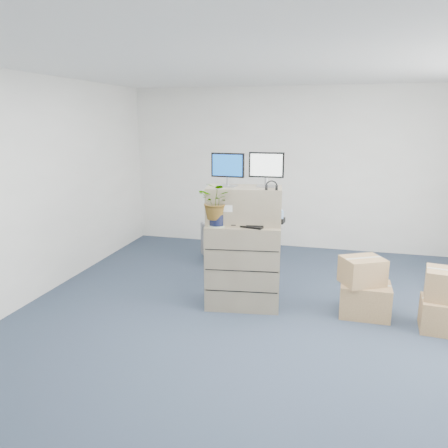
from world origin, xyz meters
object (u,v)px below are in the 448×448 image
at_px(monitor_left, 228,168).
at_px(monitor_right, 266,168).
at_px(potted_plant, 217,206).
at_px(water_bottle, 248,213).
at_px(keyboard, 247,225).
at_px(filing_cabinet_lower, 243,265).
at_px(office_chair, 228,240).

xyz_separation_m(monitor_left, monitor_right, (0.45, 0.08, 0.01)).
relative_size(monitor_right, potted_plant, 0.78).
bearing_deg(water_bottle, keyboard, -85.07).
bearing_deg(water_bottle, potted_plant, -140.42).
distance_m(keyboard, potted_plant, 0.42).
xyz_separation_m(filing_cabinet_lower, water_bottle, (0.04, 0.08, 0.63)).
bearing_deg(filing_cabinet_lower, office_chair, 102.59).
bearing_deg(monitor_left, monitor_right, 13.19).
height_order(monitor_right, keyboard, monitor_right).
bearing_deg(filing_cabinet_lower, monitor_left, 164.96).
relative_size(monitor_left, monitor_right, 0.98).
distance_m(potted_plant, office_chair, 2.03).
xyz_separation_m(keyboard, office_chair, (-0.64, 1.70, -0.69)).
bearing_deg(potted_plant, filing_cabinet_lower, 32.96).
bearing_deg(filing_cabinet_lower, keyboard, -68.26).
relative_size(monitor_right, keyboard, 0.97).
bearing_deg(filing_cabinet_lower, water_bottle, 57.25).
distance_m(filing_cabinet_lower, keyboard, 0.54).
distance_m(keyboard, office_chair, 1.95).
relative_size(monitor_left, potted_plant, 0.76).
bearing_deg(office_chair, filing_cabinet_lower, 68.91).
distance_m(monitor_right, potted_plant, 0.74).
bearing_deg(monitor_right, keyboard, -134.70).
xyz_separation_m(water_bottle, office_chair, (-0.63, 1.52, -0.80)).
bearing_deg(potted_plant, monitor_left, 69.50).
xyz_separation_m(potted_plant, office_chair, (-0.30, 1.79, -0.92)).
bearing_deg(filing_cabinet_lower, potted_plant, -154.57).
bearing_deg(water_bottle, filing_cabinet_lower, -115.22).
xyz_separation_m(monitor_left, keyboard, (0.26, -0.12, -0.65)).
distance_m(filing_cabinet_lower, potted_plant, 0.83).
relative_size(water_bottle, office_chair, 0.34).
height_order(monitor_right, office_chair, monitor_right).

